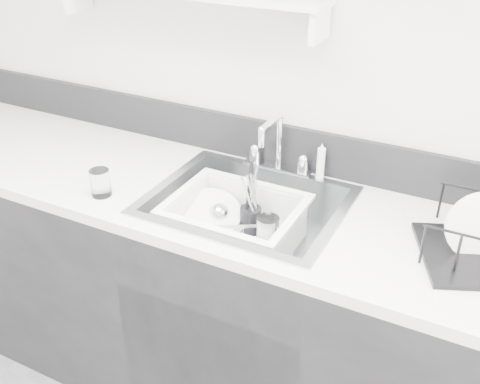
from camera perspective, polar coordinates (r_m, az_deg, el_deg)
The scene contains 13 objects.
room_shell at distance 0.96m, azimuth -22.04°, elevation 16.93°, with size 3.50×3.00×2.60m.
counter_run at distance 2.13m, azimuth 0.63°, elevation -11.67°, with size 3.20×0.62×0.92m.
backsplash at distance 2.06m, azimuth 4.46°, elevation 4.75°, with size 3.20×0.02×0.16m, color black.
sink at distance 1.90m, azimuth 0.69°, elevation -3.27°, with size 0.64×0.52×0.20m, color silver, non-canonical shape.
faucet at distance 2.02m, azimuth 3.85°, elevation 3.69°, with size 0.26×0.18×0.23m.
side_sprayer at distance 1.98m, azimuth 8.22°, elevation 3.09°, with size 0.03×0.03×0.14m, color white.
wash_tub at distance 1.89m, azimuth -0.49°, elevation -3.28°, with size 0.43×0.35×0.17m, color white, non-canonical shape.
plate_stack at distance 1.99m, azimuth -2.80°, elevation -2.94°, with size 0.27×0.26×0.10m.
utensil_cup at distance 1.95m, azimuth 1.07°, elevation -2.59°, with size 0.07×0.07×0.25m.
ladle at distance 1.93m, azimuth -1.42°, elevation -3.66°, with size 0.28×0.10×0.08m, color silver, non-canonical shape.
tumbler_in_tub at distance 1.88m, azimuth 2.83°, elevation -4.06°, with size 0.08×0.08×0.11m, color white.
tumbler_counter at distance 1.92m, azimuth -13.99°, elevation 0.91°, with size 0.07×0.07×0.09m, color white.
bowl_small at distance 1.86m, azimuth 2.61°, elevation -6.03°, with size 0.10×0.10×0.03m, color white.
Camera 1 is at (0.71, -0.24, 1.86)m, focal length 42.00 mm.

